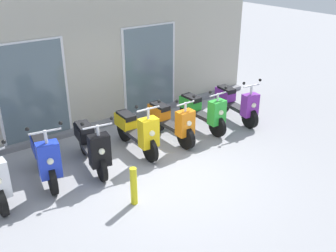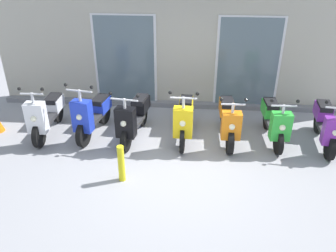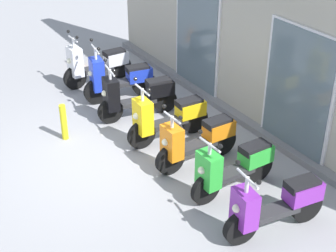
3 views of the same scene
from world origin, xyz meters
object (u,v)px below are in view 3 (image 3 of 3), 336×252
(scooter_purple, at_px, (275,205))
(scooter_orange, at_px, (197,140))
(curb_bollard, at_px, (64,122))
(scooter_yellow, at_px, (167,117))
(scooter_blue, at_px, (118,78))
(scooter_black, at_px, (136,95))
(scooter_green, at_px, (233,166))
(scooter_white, at_px, (96,63))
(traffic_cone, at_px, (76,55))

(scooter_purple, bearing_deg, scooter_orange, 178.50)
(curb_bollard, bearing_deg, scooter_yellow, 56.74)
(scooter_blue, height_order, scooter_black, scooter_blue)
(scooter_yellow, relative_size, curb_bollard, 2.38)
(scooter_black, xyz_separation_m, scooter_green, (2.95, 0.11, -0.02))
(scooter_green, distance_m, curb_bollard, 3.35)
(scooter_yellow, relative_size, scooter_purple, 1.03)
(scooter_black, bearing_deg, curb_bollard, -89.00)
(curb_bollard, bearing_deg, scooter_green, 29.34)
(scooter_white, distance_m, scooter_green, 4.86)
(scooter_orange, height_order, scooter_purple, scooter_purple)
(scooter_white, distance_m, scooter_blue, 1.00)
(scooter_blue, height_order, curb_bollard, scooter_blue)
(scooter_yellow, bearing_deg, scooter_orange, 1.04)
(scooter_blue, relative_size, scooter_purple, 0.98)
(scooter_yellow, xyz_separation_m, curb_bollard, (-1.05, -1.59, -0.15))
(scooter_black, bearing_deg, scooter_white, 179.66)
(scooter_purple, bearing_deg, curb_bollard, -158.53)
(scooter_orange, bearing_deg, scooter_blue, -179.80)
(scooter_orange, height_order, curb_bollard, scooter_orange)
(traffic_cone, bearing_deg, scooter_black, -0.56)
(scooter_white, xyz_separation_m, scooter_purple, (5.90, 0.01, -0.02))
(scooter_orange, bearing_deg, scooter_white, -179.02)
(scooter_orange, relative_size, scooter_purple, 1.00)
(scooter_black, xyz_separation_m, scooter_purple, (3.99, 0.03, -0.04))
(scooter_white, relative_size, curb_bollard, 2.38)
(traffic_cone, height_order, curb_bollard, curb_bollard)
(scooter_blue, relative_size, traffic_cone, 3.06)
(scooter_purple, bearing_deg, scooter_yellow, 179.30)
(scooter_white, bearing_deg, curb_bollard, -38.50)
(scooter_purple, bearing_deg, scooter_white, -179.86)
(scooter_purple, distance_m, traffic_cone, 7.13)
(scooter_white, distance_m, traffic_cone, 1.25)
(scooter_white, distance_m, scooter_yellow, 2.99)
(scooter_blue, xyz_separation_m, scooter_purple, (4.90, -0.04, -0.03))
(scooter_yellow, distance_m, scooter_purple, 2.92)
(scooter_yellow, bearing_deg, scooter_white, -179.04)
(scooter_green, bearing_deg, traffic_cone, -179.27)
(scooter_orange, distance_m, curb_bollard, 2.54)
(scooter_black, height_order, scooter_orange, scooter_black)
(curb_bollard, bearing_deg, scooter_purple, 21.47)
(scooter_black, distance_m, traffic_cone, 3.15)
(scooter_yellow, bearing_deg, scooter_purple, -0.70)
(scooter_white, xyz_separation_m, curb_bollard, (1.94, -1.54, -0.14))
(scooter_black, height_order, traffic_cone, scooter_black)
(scooter_blue, relative_size, scooter_green, 1.00)
(scooter_green, bearing_deg, scooter_blue, -179.40)
(scooter_orange, xyz_separation_m, scooter_purple, (2.00, -0.05, -0.00))
(scooter_white, relative_size, scooter_blue, 1.05)
(scooter_white, height_order, scooter_black, scooter_white)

